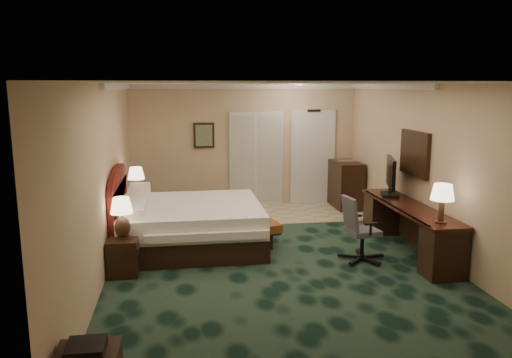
{
  "coord_description": "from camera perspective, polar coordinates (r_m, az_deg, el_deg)",
  "views": [
    {
      "loc": [
        -1.42,
        -7.17,
        2.67
      ],
      "look_at": [
        -0.23,
        0.6,
        1.19
      ],
      "focal_mm": 35.0,
      "sensor_mm": 36.0,
      "label": 1
    }
  ],
  "objects": [
    {
      "name": "lamp_near",
      "position": [
        7.3,
        -15.06,
        -4.34
      ],
      "size": [
        0.38,
        0.38,
        0.59
      ],
      "primitive_type": null,
      "rotation": [
        0.0,
        0.0,
        -0.23
      ],
      "color": "black",
      "rests_on": "nightstand_near"
    },
    {
      "name": "minibar",
      "position": [
        11.19,
        10.23,
        -0.64
      ],
      "size": [
        0.54,
        0.97,
        1.02
      ],
      "primitive_type": "cube",
      "color": "black",
      "rests_on": "ground"
    },
    {
      "name": "desk_chair",
      "position": [
        7.85,
        12.1,
        -5.55
      ],
      "size": [
        0.66,
        0.63,
        1.02
      ],
      "primitive_type": null,
      "rotation": [
        0.0,
        0.0,
        0.13
      ],
      "color": "#47484E",
      "rests_on": "ground"
    },
    {
      "name": "wall_back",
      "position": [
        11.1,
        -1.3,
        3.81
      ],
      "size": [
        5.0,
        0.0,
        2.7
      ],
      "primitive_type": "cube",
      "color": "tan",
      "rests_on": "ground"
    },
    {
      "name": "bed_bench",
      "position": [
        8.73,
        0.09,
        -5.73
      ],
      "size": [
        0.7,
        1.29,
        0.42
      ],
      "primitive_type": "cube",
      "rotation": [
        0.0,
        0.0,
        0.23
      ],
      "color": "brown",
      "rests_on": "ground"
    },
    {
      "name": "bed",
      "position": [
        8.47,
        -7.31,
        -5.25
      ],
      "size": [
        2.29,
        2.12,
        0.73
      ],
      "primitive_type": "cube",
      "color": "white",
      "rests_on": "ground"
    },
    {
      "name": "floor",
      "position": [
        7.79,
        2.36,
        -9.41
      ],
      "size": [
        5.0,
        7.5,
        0.0
      ],
      "primitive_type": "cube",
      "color": "black",
      "rests_on": "ground"
    },
    {
      "name": "wall_front",
      "position": [
        3.93,
        13.17,
        -9.22
      ],
      "size": [
        5.0,
        0.0,
        2.7
      ],
      "primitive_type": "cube",
      "color": "tan",
      "rests_on": "ground"
    },
    {
      "name": "tile_patch",
      "position": [
        10.68,
        4.13,
        -3.83
      ],
      "size": [
        3.2,
        1.7,
        0.01
      ],
      "primitive_type": "cube",
      "color": "tan",
      "rests_on": "ground"
    },
    {
      "name": "wall_art",
      "position": [
        10.95,
        -5.97,
        4.98
      ],
      "size": [
        0.45,
        0.06,
        0.55
      ],
      "primitive_type": "cube",
      "color": "#496F61",
      "rests_on": "wall_back"
    },
    {
      "name": "ceiling",
      "position": [
        7.31,
        2.53,
        10.88
      ],
      "size": [
        5.0,
        7.5,
        0.0
      ],
      "primitive_type": "cube",
      "color": "white",
      "rests_on": "wall_back"
    },
    {
      "name": "crown_molding",
      "position": [
        7.31,
        2.52,
        10.49
      ],
      "size": [
        5.0,
        7.5,
        0.1
      ],
      "primitive_type": null,
      "color": "silver",
      "rests_on": "wall_back"
    },
    {
      "name": "wall_right",
      "position": [
        8.28,
        19.67,
        0.85
      ],
      "size": [
        0.0,
        7.5,
        2.7
      ],
      "primitive_type": "cube",
      "color": "tan",
      "rests_on": "ground"
    },
    {
      "name": "closet_doors",
      "position": [
        11.13,
        0.01,
        2.28
      ],
      "size": [
        1.2,
        0.06,
        2.1
      ],
      "primitive_type": "cube",
      "color": "#BABABA",
      "rests_on": "ground"
    },
    {
      "name": "desk_lamp",
      "position": [
        7.39,
        20.47,
        -2.64
      ],
      "size": [
        0.39,
        0.39,
        0.57
      ],
      "primitive_type": null,
      "rotation": [
        0.0,
        0.0,
        -0.24
      ],
      "color": "black",
      "rests_on": "desk"
    },
    {
      "name": "headboard",
      "position": [
        8.47,
        -15.41,
        -3.19
      ],
      "size": [
        0.12,
        2.0,
        1.4
      ],
      "primitive_type": null,
      "color": "#47140A",
      "rests_on": "ground"
    },
    {
      "name": "nightstand_far",
      "position": [
        9.69,
        -13.33,
        -3.8
      ],
      "size": [
        0.48,
        0.55,
        0.6
      ],
      "primitive_type": "cube",
      "color": "black",
      "rests_on": "ground"
    },
    {
      "name": "wall_left",
      "position": [
        7.37,
        -16.99,
        -0.13
      ],
      "size": [
        0.0,
        7.5,
        2.7
      ],
      "primitive_type": "cube",
      "color": "tan",
      "rests_on": "ground"
    },
    {
      "name": "lamp_far",
      "position": [
        9.51,
        -13.51,
        -0.43
      ],
      "size": [
        0.4,
        0.4,
        0.58
      ],
      "primitive_type": null,
      "rotation": [
        0.0,
        0.0,
        0.34
      ],
      "color": "black",
      "rests_on": "nightstand_far"
    },
    {
      "name": "nightstand_near",
      "position": [
        7.46,
        -14.93,
        -8.53
      ],
      "size": [
        0.42,
        0.49,
        0.53
      ],
      "primitive_type": "cube",
      "color": "black",
      "rests_on": "ground"
    },
    {
      "name": "tv",
      "position": [
        8.93,
        15.14,
        0.22
      ],
      "size": [
        0.32,
        0.85,
        0.67
      ],
      "primitive_type": "cube",
      "rotation": [
        0.0,
        0.0,
        -0.3
      ],
      "color": "black",
      "rests_on": "desk"
    },
    {
      "name": "desk",
      "position": [
        8.46,
        17.0,
        -5.48
      ],
      "size": [
        0.58,
        2.68,
        0.77
      ],
      "primitive_type": "cube",
      "color": "black",
      "rests_on": "ground"
    },
    {
      "name": "wall_mirror",
      "position": [
        8.76,
        17.68,
        2.8
      ],
      "size": [
        0.05,
        0.95,
        0.75
      ],
      "primitive_type": "cube",
      "color": "white",
      "rests_on": "wall_right"
    },
    {
      "name": "entry_door",
      "position": [
        11.41,
        6.47,
        2.42
      ],
      "size": [
        1.02,
        0.06,
        2.18
      ],
      "primitive_type": "cube",
      "color": "silver",
      "rests_on": "ground"
    }
  ]
}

